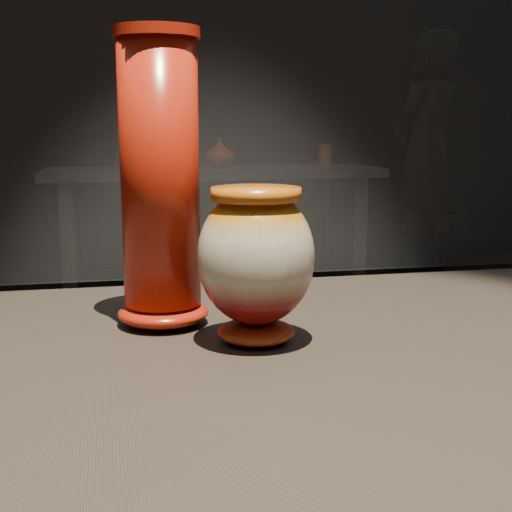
{
  "coord_description": "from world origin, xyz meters",
  "views": [
    {
      "loc": [
        -0.33,
        -0.8,
        1.17
      ],
      "look_at": [
        -0.16,
        0.05,
        1.01
      ],
      "focal_mm": 50.0,
      "sensor_mm": 36.0,
      "label": 1
    }
  ],
  "objects_px": {
    "main_vase": "(256,259)",
    "tall_vase": "(160,186)",
    "visitor": "(425,155)",
    "back_shelf": "(214,212)"
  },
  "relations": [
    {
      "from": "tall_vase",
      "to": "visitor",
      "type": "distance_m",
      "value": 4.74
    },
    {
      "from": "back_shelf",
      "to": "visitor",
      "type": "distance_m",
      "value": 1.97
    },
    {
      "from": "main_vase",
      "to": "tall_vase",
      "type": "distance_m",
      "value": 0.17
    },
    {
      "from": "visitor",
      "to": "main_vase",
      "type": "bearing_deg",
      "value": 31.27
    },
    {
      "from": "tall_vase",
      "to": "visitor",
      "type": "height_order",
      "value": "visitor"
    },
    {
      "from": "visitor",
      "to": "back_shelf",
      "type": "bearing_deg",
      "value": -5.7
    },
    {
      "from": "main_vase",
      "to": "tall_vase",
      "type": "relative_size",
      "value": 0.5
    },
    {
      "from": "tall_vase",
      "to": "visitor",
      "type": "bearing_deg",
      "value": 60.96
    },
    {
      "from": "main_vase",
      "to": "visitor",
      "type": "xyz_separation_m",
      "value": [
        2.19,
        4.25,
        -0.09
      ]
    },
    {
      "from": "back_shelf",
      "to": "main_vase",
      "type": "bearing_deg",
      "value": -97.37
    }
  ]
}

